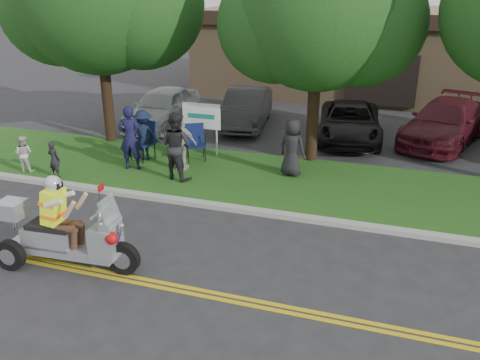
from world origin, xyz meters
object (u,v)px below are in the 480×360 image
(lawn_chair_a, at_px, (145,138))
(spectator_adult_left, at_px, (130,138))
(lawn_chair_b, at_px, (195,140))
(spectator_adult_mid, at_px, (176,146))
(parked_car_mid, at_px, (350,122))
(trike_scooter, at_px, (62,235))
(parked_car_left, at_px, (246,108))
(parked_car_far_left, at_px, (163,107))
(parked_car_right, at_px, (445,122))
(spectator_adult_right, at_px, (181,143))

(lawn_chair_a, height_order, spectator_adult_left, spectator_adult_left)
(lawn_chair_b, distance_m, spectator_adult_left, 2.03)
(lawn_chair_b, bearing_deg, spectator_adult_mid, -113.66)
(lawn_chair_b, height_order, spectator_adult_mid, spectator_adult_mid)
(spectator_adult_left, relative_size, parked_car_mid, 0.41)
(trike_scooter, bearing_deg, parked_car_mid, 63.97)
(lawn_chair_b, relative_size, parked_car_left, 0.25)
(lawn_chair_b, relative_size, parked_car_far_left, 0.25)
(parked_car_far_left, bearing_deg, parked_car_left, 19.58)
(lawn_chair_a, relative_size, lawn_chair_b, 1.08)
(parked_car_left, relative_size, parked_car_right, 0.87)
(lawn_chair_a, bearing_deg, spectator_adult_mid, -16.01)
(spectator_adult_right, distance_m, parked_car_left, 5.54)
(spectator_adult_right, relative_size, parked_car_right, 0.32)
(lawn_chair_b, bearing_deg, spectator_adult_left, -165.06)
(parked_car_far_left, relative_size, parked_car_left, 1.02)
(parked_car_right, bearing_deg, spectator_adult_mid, -120.51)
(parked_car_right, bearing_deg, parked_car_far_left, -154.82)
(parked_car_right, bearing_deg, spectator_adult_left, -127.34)
(parked_car_mid, bearing_deg, spectator_adult_mid, -132.89)
(spectator_adult_left, distance_m, spectator_adult_mid, 1.63)
(spectator_adult_right, bearing_deg, parked_car_left, -95.47)
(spectator_adult_left, xyz_separation_m, parked_car_right, (8.85, 6.01, -0.33))
(lawn_chair_b, xyz_separation_m, parked_car_left, (0.21, 4.53, -0.01))
(lawn_chair_a, distance_m, parked_car_mid, 7.21)
(lawn_chair_b, height_order, spectator_adult_right, spectator_adult_right)
(parked_car_left, bearing_deg, spectator_adult_mid, -98.33)
(lawn_chair_a, relative_size, spectator_adult_left, 0.63)
(spectator_adult_right, relative_size, parked_car_mid, 0.35)
(parked_car_far_left, bearing_deg, lawn_chair_a, -71.66)
(spectator_adult_right, bearing_deg, trike_scooter, 86.54)
(lawn_chair_b, bearing_deg, trike_scooter, -119.58)
(spectator_adult_left, bearing_deg, parked_car_left, -119.59)
(spectator_adult_left, xyz_separation_m, parked_car_left, (1.65, 5.93, -0.34))
(spectator_adult_mid, xyz_separation_m, spectator_adult_right, (-0.18, 0.69, -0.14))
(trike_scooter, xyz_separation_m, spectator_adult_mid, (0.21, 4.84, 0.38))
(spectator_adult_right, xyz_separation_m, parked_car_right, (7.43, 5.62, -0.19))
(trike_scooter, relative_size, spectator_adult_left, 1.55)
(parked_car_far_left, height_order, parked_car_mid, parked_car_far_left)
(spectator_adult_left, relative_size, parked_car_far_left, 0.43)
(trike_scooter, xyz_separation_m, parked_car_mid, (4.28, 10.48, -0.03))
(lawn_chair_a, distance_m, spectator_adult_left, 0.99)
(lawn_chair_a, height_order, lawn_chair_b, lawn_chair_a)
(spectator_adult_right, bearing_deg, parked_car_far_left, -60.81)
(spectator_adult_right, distance_m, parked_car_right, 9.32)
(lawn_chair_b, relative_size, spectator_adult_mid, 0.58)
(lawn_chair_b, bearing_deg, parked_car_right, 2.71)
(spectator_adult_left, relative_size, parked_car_right, 0.38)
(lawn_chair_a, height_order, parked_car_mid, lawn_chair_a)
(spectator_adult_right, relative_size, parked_car_left, 0.37)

